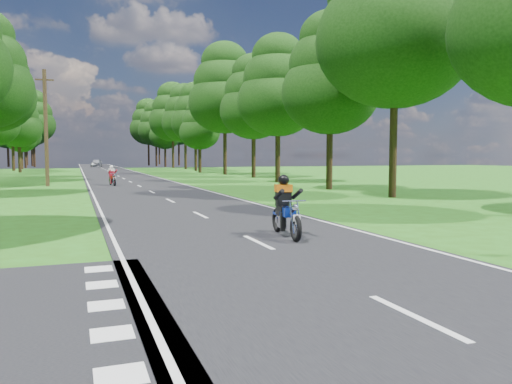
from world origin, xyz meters
name	(u,v)px	position (x,y,z in m)	size (l,w,h in m)	color
ground	(291,259)	(0.00, 0.00, 0.00)	(160.00, 160.00, 0.00)	#285513
main_road	(114,174)	(0.00, 50.00, 0.01)	(7.00, 140.00, 0.02)	black
road_markings	(114,175)	(-0.14, 48.13, 0.02)	(7.40, 140.00, 0.01)	silver
treeline	(118,110)	(1.43, 60.06, 8.25)	(40.00, 115.35, 14.78)	black
telegraph_pole	(46,127)	(-6.00, 28.00, 4.07)	(1.20, 0.26, 8.00)	#382616
rider_near_blue	(286,206)	(0.99, 2.57, 0.83)	(0.65, 1.95, 1.62)	navy
rider_far_red	(112,175)	(-1.72, 27.23, 0.74)	(0.57, 1.72, 1.44)	#A0230C
distant_car	(97,163)	(-0.44, 87.93, 0.75)	(1.73, 4.29, 1.46)	#A8ABB0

